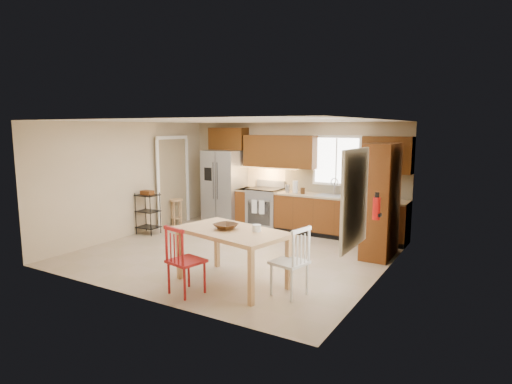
{
  "coord_description": "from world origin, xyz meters",
  "views": [
    {
      "loc": [
        4.39,
        -6.6,
        2.38
      ],
      "look_at": [
        0.25,
        0.4,
        1.15
      ],
      "focal_mm": 30.0,
      "sensor_mm": 36.0,
      "label": 1
    }
  ],
  "objects_px": {
    "table_jar": "(257,230)",
    "bar_stool": "(177,212)",
    "fire_extinguisher": "(376,208)",
    "range_stove": "(265,208)",
    "chair_white": "(289,261)",
    "table_bowl": "(226,229)",
    "soap_bottle": "(347,193)",
    "pantry": "(381,201)",
    "utility_cart": "(148,213)",
    "dining_table": "(232,257)",
    "refrigerator": "(224,187)",
    "chair_red": "(186,260)"
  },
  "relations": [
    {
      "from": "table_jar",
      "to": "bar_stool",
      "type": "relative_size",
      "value": 0.24
    },
    {
      "from": "soap_bottle",
      "to": "bar_stool",
      "type": "height_order",
      "value": "soap_bottle"
    },
    {
      "from": "dining_table",
      "to": "table_jar",
      "type": "height_order",
      "value": "table_jar"
    },
    {
      "from": "refrigerator",
      "to": "fire_extinguisher",
      "type": "xyz_separation_m",
      "value": [
        4.33,
        -1.98,
        0.19
      ]
    },
    {
      "from": "utility_cart",
      "to": "dining_table",
      "type": "bearing_deg",
      "value": -28.99
    },
    {
      "from": "range_stove",
      "to": "chair_white",
      "type": "relative_size",
      "value": 0.92
    },
    {
      "from": "fire_extinguisher",
      "to": "table_jar",
      "type": "distance_m",
      "value": 2.0
    },
    {
      "from": "pantry",
      "to": "table_jar",
      "type": "height_order",
      "value": "pantry"
    },
    {
      "from": "fire_extinguisher",
      "to": "table_bowl",
      "type": "distance_m",
      "value": 2.43
    },
    {
      "from": "pantry",
      "to": "chair_white",
      "type": "height_order",
      "value": "pantry"
    },
    {
      "from": "dining_table",
      "to": "bar_stool",
      "type": "distance_m",
      "value": 4.25
    },
    {
      "from": "chair_white",
      "to": "table_jar",
      "type": "height_order",
      "value": "chair_white"
    },
    {
      "from": "chair_white",
      "to": "table_jar",
      "type": "bearing_deg",
      "value": 96.12
    },
    {
      "from": "pantry",
      "to": "refrigerator",
      "type": "bearing_deg",
      "value": 167.38
    },
    {
      "from": "dining_table",
      "to": "chair_white",
      "type": "xyz_separation_m",
      "value": [
        0.95,
        0.05,
        0.09
      ]
    },
    {
      "from": "bar_stool",
      "to": "table_bowl",
      "type": "bearing_deg",
      "value": -43.99
    },
    {
      "from": "fire_extinguisher",
      "to": "refrigerator",
      "type": "bearing_deg",
      "value": 155.48
    },
    {
      "from": "dining_table",
      "to": "table_jar",
      "type": "xyz_separation_m",
      "value": [
        0.37,
        0.11,
        0.46
      ]
    },
    {
      "from": "pantry",
      "to": "table_bowl",
      "type": "relative_size",
      "value": 6.06
    },
    {
      "from": "refrigerator",
      "to": "range_stove",
      "type": "distance_m",
      "value": 1.24
    },
    {
      "from": "pantry",
      "to": "utility_cart",
      "type": "height_order",
      "value": "pantry"
    },
    {
      "from": "fire_extinguisher",
      "to": "table_bowl",
      "type": "xyz_separation_m",
      "value": [
        -1.87,
        -1.52,
        -0.26
      ]
    },
    {
      "from": "fire_extinguisher",
      "to": "utility_cart",
      "type": "bearing_deg",
      "value": 178.67
    },
    {
      "from": "bar_stool",
      "to": "utility_cart",
      "type": "height_order",
      "value": "utility_cart"
    },
    {
      "from": "bar_stool",
      "to": "utility_cart",
      "type": "distance_m",
      "value": 0.97
    },
    {
      "from": "pantry",
      "to": "fire_extinguisher",
      "type": "height_order",
      "value": "pantry"
    },
    {
      "from": "soap_bottle",
      "to": "utility_cart",
      "type": "height_order",
      "value": "soap_bottle"
    },
    {
      "from": "range_stove",
      "to": "utility_cart",
      "type": "height_order",
      "value": "utility_cart"
    },
    {
      "from": "range_stove",
      "to": "fire_extinguisher",
      "type": "xyz_separation_m",
      "value": [
        3.18,
        -2.04,
        0.64
      ]
    },
    {
      "from": "fire_extinguisher",
      "to": "table_jar",
      "type": "relative_size",
      "value": 2.25
    },
    {
      "from": "dining_table",
      "to": "chair_white",
      "type": "distance_m",
      "value": 0.96
    },
    {
      "from": "range_stove",
      "to": "fire_extinguisher",
      "type": "height_order",
      "value": "fire_extinguisher"
    },
    {
      "from": "refrigerator",
      "to": "table_jar",
      "type": "distance_m",
      "value": 4.49
    },
    {
      "from": "table_bowl",
      "to": "table_jar",
      "type": "relative_size",
      "value": 2.16
    },
    {
      "from": "pantry",
      "to": "chair_white",
      "type": "xyz_separation_m",
      "value": [
        -0.62,
        -2.52,
        -0.55
      ]
    },
    {
      "from": "dining_table",
      "to": "table_bowl",
      "type": "relative_size",
      "value": 4.94
    },
    {
      "from": "fire_extinguisher",
      "to": "table_jar",
      "type": "xyz_separation_m",
      "value": [
        -1.39,
        -1.41,
        -0.22
      ]
    },
    {
      "from": "dining_table",
      "to": "bar_stool",
      "type": "xyz_separation_m",
      "value": [
        -3.36,
        2.6,
        -0.09
      ]
    },
    {
      "from": "soap_bottle",
      "to": "chair_white",
      "type": "relative_size",
      "value": 0.19
    },
    {
      "from": "chair_white",
      "to": "utility_cart",
      "type": "bearing_deg",
      "value": 81.54
    },
    {
      "from": "fire_extinguisher",
      "to": "chair_red",
      "type": "distance_m",
      "value": 3.09
    },
    {
      "from": "table_bowl",
      "to": "chair_white",
      "type": "bearing_deg",
      "value": 2.71
    },
    {
      "from": "utility_cart",
      "to": "refrigerator",
      "type": "bearing_deg",
      "value": 63.68
    },
    {
      "from": "range_stove",
      "to": "table_jar",
      "type": "distance_m",
      "value": 3.91
    },
    {
      "from": "table_bowl",
      "to": "bar_stool",
      "type": "xyz_separation_m",
      "value": [
        -3.26,
        2.6,
        -0.52
      ]
    },
    {
      "from": "range_stove",
      "to": "chair_white",
      "type": "height_order",
      "value": "chair_white"
    },
    {
      "from": "table_bowl",
      "to": "soap_bottle",
      "type": "bearing_deg",
      "value": 78.25
    },
    {
      "from": "dining_table",
      "to": "fire_extinguisher",
      "type": "bearing_deg",
      "value": 52.52
    },
    {
      "from": "soap_bottle",
      "to": "fire_extinguisher",
      "type": "distance_m",
      "value": 2.27
    },
    {
      "from": "range_stove",
      "to": "chair_white",
      "type": "distance_m",
      "value": 4.23
    }
  ]
}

